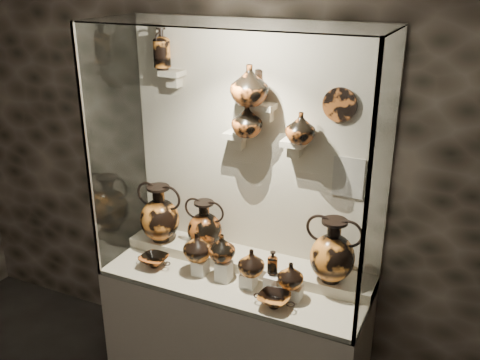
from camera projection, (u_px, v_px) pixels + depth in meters
name	position (u px, v px, depth m)	size (l,w,h in m)	color
wall_back	(256.00, 149.00, 3.39)	(5.00, 0.02, 3.20)	black
plinth	(235.00, 333.00, 3.56)	(1.70, 0.60, 0.80)	#BDB198
front_tier	(235.00, 280.00, 3.41)	(1.68, 0.58, 0.03)	#BCAD92
rear_tier	(246.00, 262.00, 3.54)	(1.70, 0.25, 0.10)	#BCAD92
back_panel	(256.00, 149.00, 3.39)	(1.70, 0.03, 1.60)	#BDB198
glass_front	(210.00, 181.00, 2.87)	(1.70, 0.01, 1.60)	white
glass_left	(117.00, 145.00, 3.46)	(0.01, 0.60, 1.60)	white
glass_right	(380.00, 188.00, 2.79)	(0.01, 0.60, 1.60)	white
glass_top	(234.00, 23.00, 2.83)	(1.70, 0.60, 0.01)	white
frame_post_left	(88.00, 159.00, 3.21)	(0.02, 0.02, 1.60)	gray
frame_post_right	(366.00, 208.00, 2.54)	(0.02, 0.02, 1.60)	gray
pedestal_a	(200.00, 267.00, 3.43)	(0.09, 0.09, 0.10)	silver
pedestal_b	(224.00, 271.00, 3.36)	(0.09, 0.09, 0.13)	silver
pedestal_c	(249.00, 280.00, 3.30)	(0.09, 0.09, 0.09)	silver
pedestal_d	(273.00, 284.00, 3.23)	(0.09, 0.09, 0.12)	silver
pedestal_e	(294.00, 292.00, 3.18)	(0.09, 0.09, 0.08)	silver
bracket_ul	(172.00, 73.00, 3.38)	(0.14, 0.12, 0.04)	#BDB198
bracket_ca	(236.00, 135.00, 3.33)	(0.14, 0.12, 0.04)	#BDB198
bracket_cb	(267.00, 107.00, 3.17)	(0.10, 0.12, 0.04)	#BDB198
bracket_cc	(294.00, 143.00, 3.18)	(0.14, 0.12, 0.04)	#BDB198
amphora_left	(160.00, 213.00, 3.66)	(0.33, 0.33, 0.41)	orange
amphora_mid	(205.00, 225.00, 3.56)	(0.28, 0.28, 0.35)	#A9501D
amphora_right	(333.00, 250.00, 3.18)	(0.33, 0.33, 0.41)	orange
jug_a	(197.00, 246.00, 3.39)	(0.18, 0.18, 0.19)	orange
jug_b	(222.00, 248.00, 3.32)	(0.17, 0.17, 0.18)	#A9501D
jug_c	(252.00, 262.00, 3.24)	(0.16, 0.16, 0.17)	orange
jug_e	(291.00, 275.00, 3.13)	(0.15, 0.15, 0.16)	orange
lekythos_small	(273.00, 261.00, 3.19)	(0.08, 0.08, 0.17)	#A9501D
kylix_left	(154.00, 260.00, 3.52)	(0.23, 0.20, 0.09)	#A9501D
kylix_right	(274.00, 300.00, 3.10)	(0.24, 0.20, 0.10)	orange
lekythos_tall	(162.00, 46.00, 3.33)	(0.12, 0.12, 0.30)	orange
ovoid_vase_a	(247.00, 120.00, 3.21)	(0.19, 0.19, 0.20)	#A9501D
ovoid_vase_b	(249.00, 85.00, 3.10)	(0.23, 0.23, 0.24)	#A9501D
ovoid_vase_c	(301.00, 128.00, 3.08)	(0.18, 0.18, 0.18)	#A9501D
wall_plate	(340.00, 105.00, 3.03)	(0.20, 0.20, 0.02)	#9C4E1E
info_placard	(348.00, 177.00, 3.16)	(0.19, 0.01, 0.25)	beige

